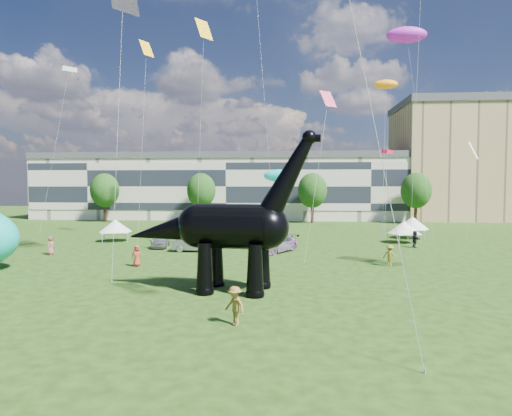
{
  "coord_description": "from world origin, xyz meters",
  "views": [
    {
      "loc": [
        3.44,
        -23.47,
        6.65
      ],
      "look_at": [
        1.18,
        8.0,
        5.0
      ],
      "focal_mm": 30.0,
      "sensor_mm": 36.0,
      "label": 1
    }
  ],
  "objects": [
    {
      "name": "gazebo_far",
      "position": [
        19.3,
        31.55,
        1.93
      ],
      "size": [
        4.94,
        4.94,
        2.75
      ],
      "rotation": [
        0.0,
        0.0,
        -0.3
      ],
      "color": "white",
      "rests_on": "ground"
    },
    {
      "name": "terrace_row",
      "position": [
        -8.0,
        62.0,
        6.0
      ],
      "size": [
        78.0,
        11.0,
        12.0
      ],
      "primitive_type": "cube",
      "color": "beige",
      "rests_on": "ground"
    },
    {
      "name": "tree_far_left",
      "position": [
        -30.0,
        53.0,
        6.29
      ],
      "size": [
        5.2,
        5.2,
        9.44
      ],
      "color": "#382314",
      "rests_on": "ground"
    },
    {
      "name": "gazebo_near",
      "position": [
        17.1,
        27.19,
        1.78
      ],
      "size": [
        4.46,
        4.46,
        2.53
      ],
      "rotation": [
        0.0,
        0.0,
        0.27
      ],
      "color": "white",
      "rests_on": "ground"
    },
    {
      "name": "tree_mid_left",
      "position": [
        -12.0,
        53.0,
        6.29
      ],
      "size": [
        5.2,
        5.2,
        9.44
      ],
      "color": "#382314",
      "rests_on": "ground"
    },
    {
      "name": "dinosaur_sculpture",
      "position": [
        -0.39,
        3.17,
        3.91
      ],
      "size": [
        12.74,
        4.02,
        10.37
      ],
      "rotation": [
        0.0,
        0.0,
        -0.13
      ],
      "color": "black",
      "rests_on": "ground"
    },
    {
      "name": "tree_far_right",
      "position": [
        26.0,
        53.0,
        6.29
      ],
      "size": [
        5.2,
        5.2,
        9.44
      ],
      "color": "#382314",
      "rests_on": "ground"
    },
    {
      "name": "kites",
      "position": [
        8.45,
        33.49,
        21.65
      ],
      "size": [
        59.55,
        49.73,
        27.27
      ],
      "color": "#F1103B",
      "rests_on": "ground"
    },
    {
      "name": "car_silver",
      "position": [
        -10.11,
        21.47,
        0.71
      ],
      "size": [
        2.25,
        4.37,
        1.42
      ],
      "primitive_type": "imported",
      "rotation": [
        0.0,
        0.0,
        0.14
      ],
      "color": "#ACABB0",
      "rests_on": "ground"
    },
    {
      "name": "tree_mid_right",
      "position": [
        8.0,
        53.0,
        6.29
      ],
      "size": [
        5.2,
        5.2,
        9.44
      ],
      "color": "#382314",
      "rests_on": "ground"
    },
    {
      "name": "ground",
      "position": [
        0.0,
        0.0,
        0.0
      ],
      "size": [
        220.0,
        220.0,
        0.0
      ],
      "primitive_type": "plane",
      "color": "#16330C",
      "rests_on": "ground"
    },
    {
      "name": "apartment_block",
      "position": [
        40.0,
        65.0,
        11.0
      ],
      "size": [
        28.0,
        18.0,
        22.0
      ],
      "primitive_type": "cube",
      "color": "tan",
      "rests_on": "ground"
    },
    {
      "name": "car_grey",
      "position": [
        -5.82,
        18.86,
        0.74
      ],
      "size": [
        4.54,
        1.69,
        1.48
      ],
      "primitive_type": "imported",
      "rotation": [
        0.0,
        0.0,
        1.6
      ],
      "color": "slate",
      "rests_on": "ground"
    },
    {
      "name": "visitors",
      "position": [
        -1.48,
        14.91,
        0.9
      ],
      "size": [
        49.97,
        37.92,
        1.87
      ],
      "color": "gray",
      "rests_on": "ground"
    },
    {
      "name": "car_white",
      "position": [
        -1.31,
        29.31,
        0.79
      ],
      "size": [
        6.22,
        4.9,
        1.57
      ],
      "primitive_type": "imported",
      "rotation": [
        0.0,
        0.0,
        1.1
      ],
      "color": "white",
      "rests_on": "ground"
    },
    {
      "name": "car_dark",
      "position": [
        2.41,
        19.09,
        0.81
      ],
      "size": [
        4.97,
        5.94,
        1.63
      ],
      "primitive_type": "imported",
      "rotation": [
        0.0,
        0.0,
        -0.58
      ],
      "color": "#595960",
      "rests_on": "ground"
    },
    {
      "name": "gazebo_left",
      "position": [
        -16.98,
        26.05,
        1.85
      ],
      "size": [
        4.78,
        4.78,
        2.63
      ],
      "rotation": [
        0.0,
        0.0,
        0.33
      ],
      "color": "silver",
      "rests_on": "ground"
    }
  ]
}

